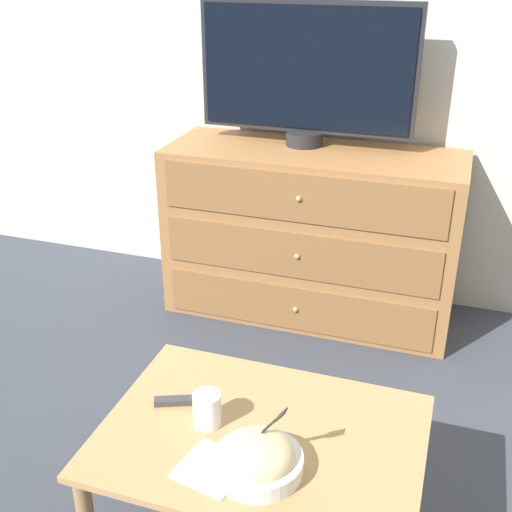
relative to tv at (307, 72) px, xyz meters
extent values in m
plane|color=#383D47|center=(0.02, 0.18, -1.09)|extent=(12.00, 12.00, 0.00)
cube|color=silver|center=(0.02, 0.21, 0.21)|extent=(12.00, 0.05, 2.60)
cube|color=#9E6B3D|center=(0.07, -0.08, -0.70)|extent=(1.29, 0.47, 0.78)
cube|color=brown|center=(0.07, -0.32, -0.96)|extent=(1.18, 0.01, 0.21)
sphere|color=tan|center=(0.07, -0.32, -0.96)|extent=(0.02, 0.02, 0.02)
cube|color=brown|center=(0.07, -0.32, -0.70)|extent=(1.18, 0.01, 0.21)
sphere|color=tan|center=(0.07, -0.32, -0.70)|extent=(0.02, 0.02, 0.02)
cube|color=brown|center=(0.07, -0.32, -0.44)|extent=(1.18, 0.01, 0.21)
sphere|color=tan|center=(0.07, -0.32, -0.44)|extent=(0.02, 0.02, 0.02)
cylinder|color=#232328|center=(0.00, 0.00, -0.28)|extent=(0.16, 0.16, 0.06)
cube|color=#232328|center=(0.00, 0.00, 0.02)|extent=(0.93, 0.04, 0.54)
cube|color=black|center=(0.00, -0.02, 0.02)|extent=(0.89, 0.01, 0.50)
cube|color=tan|center=(0.27, -1.43, -0.69)|extent=(0.84, 0.60, 0.02)
cylinder|color=#9C7549|center=(-0.11, -1.17, -0.89)|extent=(0.04, 0.04, 0.39)
cylinder|color=#9C7549|center=(0.65, -1.17, -0.89)|extent=(0.04, 0.04, 0.39)
cylinder|color=silver|center=(0.30, -1.56, -0.65)|extent=(0.22, 0.22, 0.04)
ellipsoid|color=beige|center=(0.30, -1.56, -0.63)|extent=(0.18, 0.18, 0.10)
cube|color=black|center=(0.30, -1.53, -0.58)|extent=(0.10, 0.01, 0.13)
cube|color=black|center=(0.35, -1.53, -0.51)|extent=(0.02, 0.02, 0.03)
cylinder|color=beige|center=(0.12, -1.44, -0.65)|extent=(0.07, 0.07, 0.06)
cylinder|color=white|center=(0.12, -1.44, -0.63)|extent=(0.08, 0.08, 0.09)
cube|color=silver|center=(0.19, -1.59, -0.67)|extent=(0.18, 0.18, 0.00)
cube|color=#38383D|center=(0.03, -1.38, -0.67)|extent=(0.17, 0.09, 0.02)
camera|label=1|loc=(0.67, -2.68, 0.47)|focal=45.00mm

